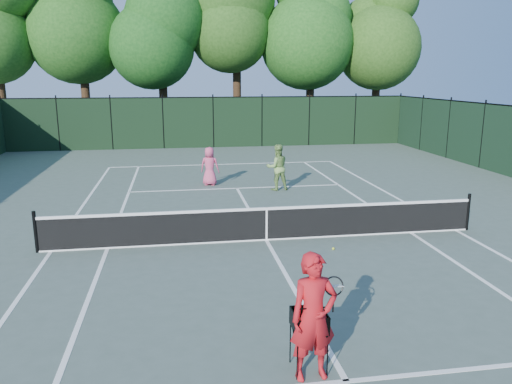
{
  "coord_description": "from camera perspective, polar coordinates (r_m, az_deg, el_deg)",
  "views": [
    {
      "loc": [
        -2.3,
        -12.47,
        4.29
      ],
      "look_at": [
        -0.12,
        1.0,
        1.1
      ],
      "focal_mm": 35.0,
      "sensor_mm": 36.0,
      "label": 1
    }
  ],
  "objects": [
    {
      "name": "sideline_doubles_left",
      "position": [
        13.57,
        -22.39,
        -6.3
      ],
      "size": [
        0.1,
        23.77,
        0.01
      ],
      "primitive_type": "cube",
      "color": "white",
      "rests_on": "ground"
    },
    {
      "name": "player_green",
      "position": [
        19.06,
        2.45,
        2.84
      ],
      "size": [
        0.91,
        0.74,
        1.76
      ],
      "rotation": [
        0.0,
        0.0,
        3.23
      ],
      "color": "#78A150",
      "rests_on": "ground"
    },
    {
      "name": "tennis_net",
      "position": [
        13.24,
        1.21,
        -3.58
      ],
      "size": [
        11.69,
        0.09,
        1.06
      ],
      "color": "black",
      "rests_on": "ground"
    },
    {
      "name": "ball_hopper",
      "position": [
        7.57,
        6.1,
        -14.48
      ],
      "size": [
        0.56,
        0.56,
        0.94
      ],
      "rotation": [
        0.0,
        0.0,
        -0.15
      ],
      "color": "black",
      "rests_on": "ground"
    },
    {
      "name": "sideline_doubles_right",
      "position": [
        15.31,
        21.89,
        -4.08
      ],
      "size": [
        0.1,
        23.77,
        0.01
      ],
      "primitive_type": "cube",
      "color": "white",
      "rests_on": "ground"
    },
    {
      "name": "baseline_far",
      "position": [
        24.84,
        -3.74,
        3.19
      ],
      "size": [
        10.97,
        0.1,
        0.01
      ],
      "primitive_type": "cube",
      "color": "white",
      "rests_on": "ground"
    },
    {
      "name": "tree_2",
      "position": [
        34.45,
        -10.88,
        18.66
      ],
      "size": [
        6.0,
        6.0,
        12.4
      ],
      "color": "black",
      "rests_on": "ground"
    },
    {
      "name": "service_line_far",
      "position": [
        19.49,
        -2.19,
        0.44
      ],
      "size": [
        8.23,
        0.1,
        0.01
      ],
      "primitive_type": "cube",
      "color": "white",
      "rests_on": "ground"
    },
    {
      "name": "loose_ball_midcourt",
      "position": [
        12.8,
        8.82,
        -6.42
      ],
      "size": [
        0.07,
        0.07,
        0.07
      ],
      "primitive_type": "sphere",
      "color": "#C4D62B",
      "rests_on": "ground"
    },
    {
      "name": "sideline_singles_right",
      "position": [
        14.66,
        17.27,
        -4.45
      ],
      "size": [
        0.1,
        23.77,
        0.01
      ],
      "primitive_type": "cube",
      "color": "white",
      "rests_on": "ground"
    },
    {
      "name": "sideline_singles_left",
      "position": [
        13.31,
        -16.61,
        -6.2
      ],
      "size": [
        0.1,
        23.77,
        0.01
      ],
      "primitive_type": "cube",
      "color": "white",
      "rests_on": "ground"
    },
    {
      "name": "tree_3",
      "position": [
        35.35,
        -2.27,
        20.81
      ],
      "size": [
        7.0,
        7.0,
        14.45
      ],
      "color": "black",
      "rests_on": "ground"
    },
    {
      "name": "player_pink",
      "position": [
        20.0,
        -5.32,
        2.96
      ],
      "size": [
        0.87,
        0.7,
        1.54
      ],
      "rotation": [
        0.0,
        0.0,
        2.83
      ],
      "color": "#CD486F",
      "rests_on": "ground"
    },
    {
      "name": "center_service_line",
      "position": [
        13.38,
        1.2,
        -5.52
      ],
      "size": [
        0.1,
        12.8,
        0.01
      ],
      "primitive_type": "cube",
      "color": "white",
      "rests_on": "ground"
    },
    {
      "name": "tree_4",
      "position": [
        35.53,
        6.4,
        19.3
      ],
      "size": [
        6.2,
        6.2,
        12.97
      ],
      "color": "black",
      "rests_on": "ground"
    },
    {
      "name": "coach",
      "position": [
        7.34,
        6.61,
        -13.99
      ],
      "size": [
        0.93,
        0.7,
        1.9
      ],
      "rotation": [
        0.0,
        0.0,
        0.09
      ],
      "color": "red",
      "rests_on": "ground"
    },
    {
      "name": "fence_far",
      "position": [
        30.68,
        -4.9,
        7.89
      ],
      "size": [
        24.0,
        0.05,
        3.0
      ],
      "primitive_type": "cube",
      "color": "black",
      "rests_on": "ground"
    },
    {
      "name": "ground",
      "position": [
        13.39,
        1.2,
        -5.54
      ],
      "size": [
        90.0,
        90.0,
        0.0
      ],
      "primitive_type": "plane",
      "color": "#47574C",
      "rests_on": "ground"
    },
    {
      "name": "tree_5",
      "position": [
        37.57,
        13.92,
        18.01
      ],
      "size": [
        5.8,
        5.8,
        12.23
      ],
      "color": "black",
      "rests_on": "ground"
    },
    {
      "name": "tree_1",
      "position": [
        35.21,
        -19.61,
        19.61
      ],
      "size": [
        6.8,
        6.8,
        13.98
      ],
      "color": "black",
      "rests_on": "ground"
    },
    {
      "name": "service_line_near",
      "position": [
        7.78,
        10.29,
        -20.51
      ],
      "size": [
        8.23,
        0.1,
        0.01
      ],
      "primitive_type": "cube",
      "color": "white",
      "rests_on": "ground"
    }
  ]
}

